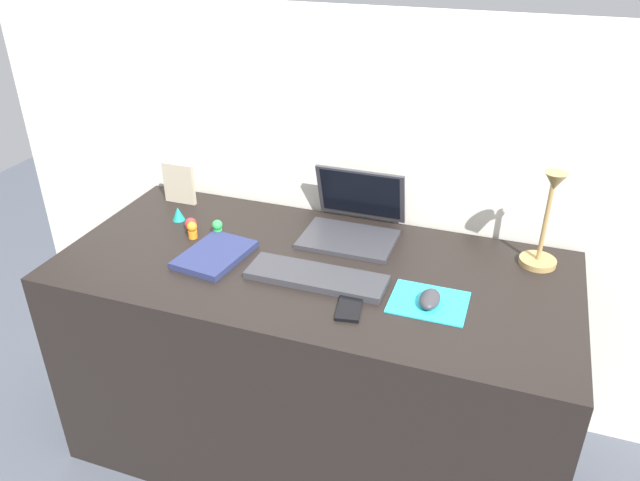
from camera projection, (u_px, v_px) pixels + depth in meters
ground_plane at (314, 440)px, 2.20m from camera, size 6.00×6.00×0.00m
back_wall at (351, 217)px, 2.18m from camera, size 2.76×0.05×1.43m
desk at (314, 360)px, 2.02m from camera, size 1.56×0.72×0.74m
laptop at (354, 219)px, 2.00m from camera, size 0.30×0.28×0.21m
keyboard at (316, 277)px, 1.77m from camera, size 0.41×0.13×0.02m
mousepad at (429, 302)px, 1.67m from camera, size 0.21×0.17×0.00m
mouse at (430, 299)px, 1.65m from camera, size 0.06×0.10×0.03m
cell_phone at (350, 307)px, 1.64m from camera, size 0.08×0.14×0.01m
desk_lamp at (546, 223)px, 1.75m from camera, size 0.11×0.15×0.33m
notebook_pad at (215, 255)px, 1.88m from camera, size 0.20×0.26×0.02m
picture_frame at (179, 183)px, 2.20m from camera, size 0.12×0.02×0.15m
toy_figurine_red at (191, 224)px, 2.03m from camera, size 0.04×0.04×0.04m
toy_figurine_teal at (178, 214)px, 2.10m from camera, size 0.04×0.04×0.05m
toy_figurine_green at (218, 227)px, 1.99m from camera, size 0.03×0.03×0.06m
toy_figurine_orange at (192, 230)px, 1.98m from camera, size 0.03×0.03×0.06m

